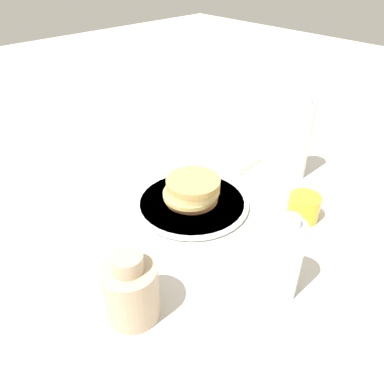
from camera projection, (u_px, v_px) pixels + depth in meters
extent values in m
plane|color=#BCB7AD|center=(186.00, 200.00, 0.98)|extent=(4.00, 4.00, 0.00)
cylinder|color=silver|center=(192.00, 203.00, 0.95)|extent=(0.27, 0.27, 0.01)
cylinder|color=silver|center=(192.00, 202.00, 0.95)|extent=(0.29, 0.29, 0.01)
cylinder|color=#BE773E|center=(192.00, 196.00, 0.96)|extent=(0.14, 0.14, 0.02)
cylinder|color=#D1B867|center=(190.00, 194.00, 0.94)|extent=(0.14, 0.14, 0.01)
cylinder|color=#D5B771|center=(193.00, 188.00, 0.94)|extent=(0.14, 0.14, 0.02)
cylinder|color=tan|center=(193.00, 182.00, 0.93)|extent=(0.14, 0.14, 0.02)
cylinder|color=yellow|center=(303.00, 208.00, 0.89)|extent=(0.08, 0.08, 0.07)
cylinder|color=tan|center=(131.00, 292.00, 0.65)|extent=(0.10, 0.10, 0.11)
cylinder|color=tan|center=(127.00, 263.00, 0.61)|extent=(0.05, 0.05, 0.03)
cylinder|color=silver|center=(284.00, 261.00, 0.68)|extent=(0.06, 0.06, 0.17)
cylinder|color=white|center=(291.00, 221.00, 0.63)|extent=(0.03, 0.03, 0.02)
cylinder|color=white|center=(299.00, 141.00, 1.01)|extent=(0.06, 0.06, 0.22)
cylinder|color=white|center=(306.00, 99.00, 0.95)|extent=(0.03, 0.03, 0.02)
cube|color=white|center=(234.00, 159.00, 1.13)|extent=(0.13, 0.12, 0.02)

